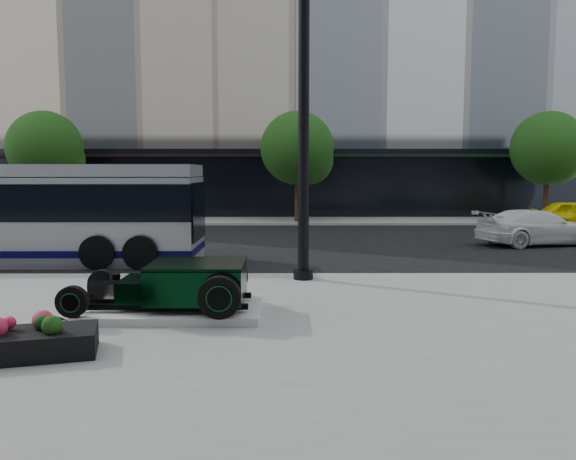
{
  "coord_description": "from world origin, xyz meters",
  "views": [
    {
      "loc": [
        0.36,
        -16.21,
        2.73
      ],
      "look_at": [
        0.44,
        -1.62,
        1.2
      ],
      "focal_mm": 35.0,
      "sensor_mm": 36.0,
      "label": 1
    }
  ],
  "objects_px": {
    "lamppost": "(304,110)",
    "flower_planter": "(30,341)",
    "hot_rod": "(186,283)",
    "white_sedan": "(537,227)"
  },
  "relations": [
    {
      "from": "hot_rod",
      "to": "lamppost",
      "type": "distance_m",
      "value": 5.34
    },
    {
      "from": "lamppost",
      "to": "white_sedan",
      "type": "relative_size",
      "value": 1.93
    },
    {
      "from": "lamppost",
      "to": "white_sedan",
      "type": "height_order",
      "value": "lamppost"
    },
    {
      "from": "lamppost",
      "to": "flower_planter",
      "type": "xyz_separation_m",
      "value": [
        -4.06,
        -5.71,
        -3.83
      ]
    },
    {
      "from": "hot_rod",
      "to": "flower_planter",
      "type": "distance_m",
      "value": 2.98
    },
    {
      "from": "flower_planter",
      "to": "white_sedan",
      "type": "xyz_separation_m",
      "value": [
        12.97,
        12.88,
        0.32
      ]
    },
    {
      "from": "white_sedan",
      "to": "flower_planter",
      "type": "bearing_deg",
      "value": 121.4
    },
    {
      "from": "lamppost",
      "to": "flower_planter",
      "type": "height_order",
      "value": "lamppost"
    },
    {
      "from": "hot_rod",
      "to": "white_sedan",
      "type": "xyz_separation_m",
      "value": [
        11.16,
        10.54,
        -0.04
      ]
    },
    {
      "from": "hot_rod",
      "to": "flower_planter",
      "type": "bearing_deg",
      "value": -127.65
    }
  ]
}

